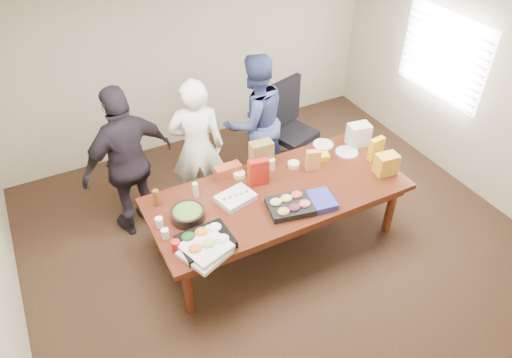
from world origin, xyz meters
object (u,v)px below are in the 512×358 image
office_chair (293,131)px  conference_table (277,217)px  sheet_cake (236,198)px  salad_bowl (188,215)px  person_center (197,148)px  person_right (255,121)px

office_chair → conference_table: bearing=-144.5°
conference_table → sheet_cake: (-0.47, 0.08, 0.41)m
conference_table → salad_bowl: 1.10m
person_center → salad_bowl: (-0.49, -0.94, -0.07)m
sheet_cake → salad_bowl: 0.55m
sheet_cake → office_chair: bearing=25.2°
salad_bowl → person_right: bearing=40.2°
office_chair → person_center: size_ratio=0.68×
conference_table → person_center: size_ratio=1.59×
salad_bowl → sheet_cake: bearing=3.6°
conference_table → person_center: 1.23m
conference_table → sheet_cake: 0.62m
person_right → salad_bowl: 1.77m
person_right → salad_bowl: (-1.35, -1.14, -0.08)m
salad_bowl → office_chair: bearing=30.2°
person_right → salad_bowl: bearing=35.2°
office_chair → salad_bowl: office_chair is taller
person_right → sheet_cake: size_ratio=4.75×
person_center → sheet_cake: size_ratio=4.72×
office_chair → salad_bowl: (-1.90, -1.11, 0.21)m
conference_table → office_chair: (0.89, 1.16, 0.22)m
conference_table → salad_bowl: salad_bowl is taller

